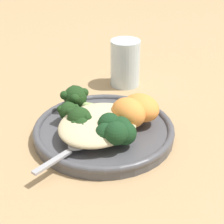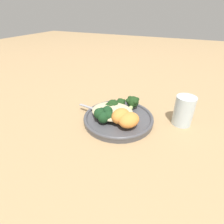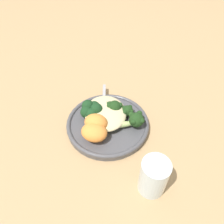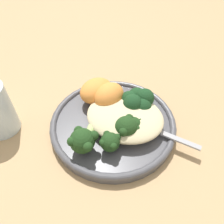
# 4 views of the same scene
# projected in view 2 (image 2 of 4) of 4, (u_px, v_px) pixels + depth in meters

# --- Properties ---
(ground_plane) EXTENTS (4.00, 4.00, 0.00)m
(ground_plane) POSITION_uv_depth(u_px,v_px,m) (120.00, 123.00, 0.58)
(ground_plane) COLOR tan
(plate) EXTENTS (0.23, 0.23, 0.02)m
(plate) POSITION_uv_depth(u_px,v_px,m) (118.00, 118.00, 0.59)
(plate) COLOR #4C4C51
(plate) RESTS_ON ground_plane
(quinoa_mound) EXTENTS (0.14, 0.12, 0.03)m
(quinoa_mound) POSITION_uv_depth(u_px,v_px,m) (112.00, 111.00, 0.58)
(quinoa_mound) COLOR beige
(quinoa_mound) RESTS_ON plate
(broccoli_stalk_0) EXTENTS (0.04, 0.13, 0.04)m
(broccoli_stalk_0) POSITION_uv_depth(u_px,v_px,m) (132.00, 104.00, 0.61)
(broccoli_stalk_0) COLOR #ADC675
(broccoli_stalk_0) RESTS_ON plate
(broccoli_stalk_1) EXTENTS (0.08, 0.11, 0.03)m
(broccoli_stalk_1) POSITION_uv_depth(u_px,v_px,m) (122.00, 107.00, 0.61)
(broccoli_stalk_1) COLOR #ADC675
(broccoli_stalk_1) RESTS_ON plate
(broccoli_stalk_2) EXTENTS (0.10, 0.07, 0.04)m
(broccoli_stalk_2) POSITION_uv_depth(u_px,v_px,m) (115.00, 107.00, 0.60)
(broccoli_stalk_2) COLOR #ADC675
(broccoli_stalk_2) RESTS_ON plate
(broccoli_stalk_3) EXTENTS (0.09, 0.04, 0.03)m
(broccoli_stalk_3) POSITION_uv_depth(u_px,v_px,m) (112.00, 109.00, 0.59)
(broccoli_stalk_3) COLOR #ADC675
(broccoli_stalk_3) RESTS_ON plate
(broccoli_stalk_4) EXTENTS (0.07, 0.05, 0.03)m
(broccoli_stalk_4) POSITION_uv_depth(u_px,v_px,m) (115.00, 115.00, 0.56)
(broccoli_stalk_4) COLOR #ADC675
(broccoli_stalk_4) RESTS_ON plate
(sweet_potato_chunk_0) EXTENTS (0.08, 0.09, 0.04)m
(sweet_potato_chunk_0) POSITION_uv_depth(u_px,v_px,m) (129.00, 120.00, 0.52)
(sweet_potato_chunk_0) COLOR orange
(sweet_potato_chunk_0) RESTS_ON plate
(sweet_potato_chunk_1) EXTENTS (0.07, 0.08, 0.05)m
(sweet_potato_chunk_1) POSITION_uv_depth(u_px,v_px,m) (121.00, 116.00, 0.54)
(sweet_potato_chunk_1) COLOR orange
(sweet_potato_chunk_1) RESTS_ON plate
(kale_tuft) EXTENTS (0.06, 0.06, 0.04)m
(kale_tuft) POSITION_uv_depth(u_px,v_px,m) (104.00, 114.00, 0.55)
(kale_tuft) COLOR #193D1E
(kale_tuft) RESTS_ON plate
(spoon) EXTENTS (0.11, 0.03, 0.01)m
(spoon) POSITION_uv_depth(u_px,v_px,m) (97.00, 110.00, 0.61)
(spoon) COLOR #A3A3A8
(spoon) RESTS_ON plate
(water_glass) EXTENTS (0.06, 0.06, 0.10)m
(water_glass) POSITION_uv_depth(u_px,v_px,m) (184.00, 111.00, 0.56)
(water_glass) COLOR silver
(water_glass) RESTS_ON ground_plane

